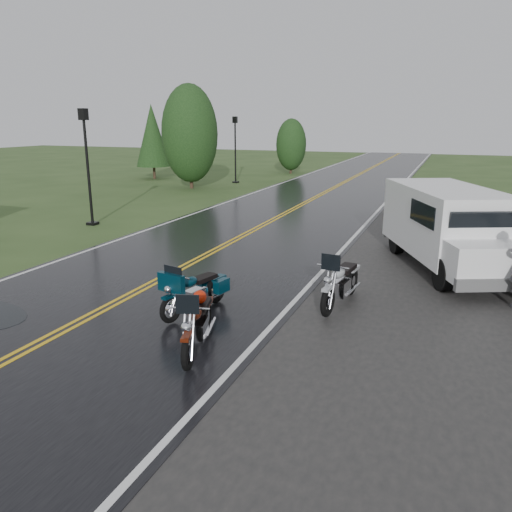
{
  "coord_description": "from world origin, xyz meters",
  "views": [
    {
      "loc": [
        6.98,
        -8.54,
        4.07
      ],
      "look_at": [
        2.8,
        2.0,
        1.0
      ],
      "focal_mm": 35.0,
      "sensor_mm": 36.0,
      "label": 1
    }
  ],
  "objects_px": {
    "lamp_post_far_left": "(235,150)",
    "motorcycle_silver": "(328,290)",
    "motorcycle_red": "(187,338)",
    "lamp_post_near_left": "(88,168)",
    "motorcycle_teal": "(170,298)",
    "van_white": "(446,246)"
  },
  "relations": [
    {
      "from": "motorcycle_teal",
      "to": "van_white",
      "type": "bearing_deg",
      "value": 52.7
    },
    {
      "from": "van_white",
      "to": "lamp_post_far_left",
      "type": "distance_m",
      "value": 23.25
    },
    {
      "from": "van_white",
      "to": "lamp_post_near_left",
      "type": "height_order",
      "value": "lamp_post_near_left"
    },
    {
      "from": "motorcycle_teal",
      "to": "van_white",
      "type": "height_order",
      "value": "van_white"
    },
    {
      "from": "motorcycle_teal",
      "to": "lamp_post_far_left",
      "type": "xyz_separation_m",
      "value": [
        -8.72,
        22.96,
        1.61
      ]
    },
    {
      "from": "motorcycle_silver",
      "to": "van_white",
      "type": "xyz_separation_m",
      "value": [
        2.21,
        2.81,
        0.5
      ]
    },
    {
      "from": "motorcycle_silver",
      "to": "lamp_post_near_left",
      "type": "bearing_deg",
      "value": 157.1
    },
    {
      "from": "van_white",
      "to": "lamp_post_far_left",
      "type": "relative_size",
      "value": 1.34
    },
    {
      "from": "lamp_post_far_left",
      "to": "lamp_post_near_left",
      "type": "bearing_deg",
      "value": -88.64
    },
    {
      "from": "motorcycle_teal",
      "to": "motorcycle_silver",
      "type": "xyz_separation_m",
      "value": [
        2.91,
        1.5,
        0.06
      ]
    },
    {
      "from": "motorcycle_teal",
      "to": "motorcycle_silver",
      "type": "height_order",
      "value": "motorcycle_silver"
    },
    {
      "from": "motorcycle_silver",
      "to": "van_white",
      "type": "bearing_deg",
      "value": 58.15
    },
    {
      "from": "motorcycle_red",
      "to": "van_white",
      "type": "relative_size",
      "value": 0.36
    },
    {
      "from": "motorcycle_silver",
      "to": "lamp_post_far_left",
      "type": "relative_size",
      "value": 0.51
    },
    {
      "from": "lamp_post_far_left",
      "to": "motorcycle_silver",
      "type": "bearing_deg",
      "value": -61.55
    },
    {
      "from": "motorcycle_red",
      "to": "motorcycle_teal",
      "type": "height_order",
      "value": "motorcycle_red"
    },
    {
      "from": "lamp_post_near_left",
      "to": "lamp_post_far_left",
      "type": "bearing_deg",
      "value": 91.36
    },
    {
      "from": "motorcycle_teal",
      "to": "lamp_post_near_left",
      "type": "relative_size",
      "value": 0.44
    },
    {
      "from": "motorcycle_red",
      "to": "lamp_post_near_left",
      "type": "relative_size",
      "value": 0.47
    },
    {
      "from": "lamp_post_far_left",
      "to": "motorcycle_red",
      "type": "bearing_deg",
      "value": -67.81
    },
    {
      "from": "motorcycle_red",
      "to": "motorcycle_teal",
      "type": "relative_size",
      "value": 1.06
    },
    {
      "from": "lamp_post_far_left",
      "to": "van_white",
      "type": "bearing_deg",
      "value": -53.43
    }
  ]
}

